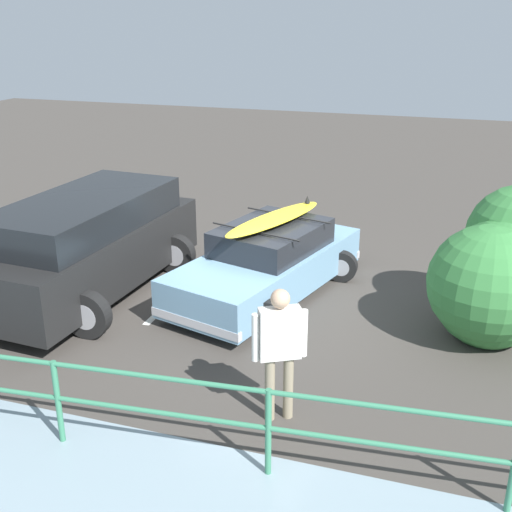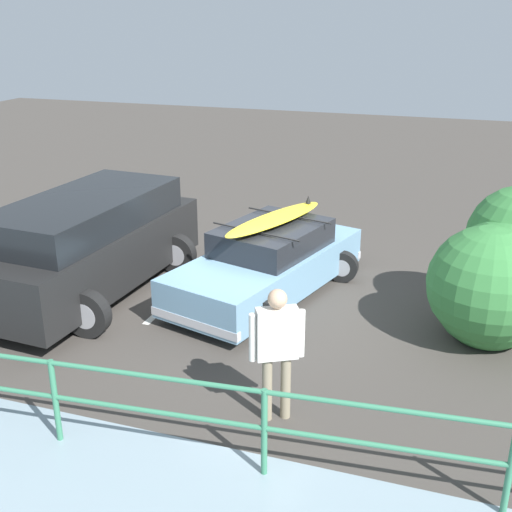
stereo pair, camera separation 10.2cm
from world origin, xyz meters
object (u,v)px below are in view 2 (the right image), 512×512
bush_near_left (503,276)px  sedan_car (268,262)px  person_bystander (277,343)px  suv_car (89,243)px

bush_near_left → sedan_car: bearing=-5.3°
sedan_car → person_bystander: (-1.23, 3.56, 0.45)m
person_bystander → bush_near_left: bush_near_left is taller
sedan_car → person_bystander: person_bystander is taller
suv_car → person_bystander: size_ratio=2.86×
person_bystander → suv_car: bearing=-31.8°
sedan_car → person_bystander: bearing=109.1°
suv_car → bush_near_left: (-6.87, -0.56, 0.06)m
suv_car → person_bystander: (-4.25, 2.64, 0.12)m
sedan_car → suv_car: size_ratio=0.89×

